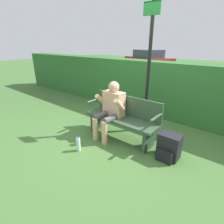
% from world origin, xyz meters
% --- Properties ---
extents(ground_plane, '(40.00, 40.00, 0.00)m').
position_xyz_m(ground_plane, '(0.00, 0.00, 0.00)').
color(ground_plane, '#426B33').
extents(hedge_back, '(12.00, 0.55, 1.40)m').
position_xyz_m(hedge_back, '(0.00, 1.70, 0.70)').
color(hedge_back, '#2D662D').
rests_on(hedge_back, ground).
extents(park_bench, '(1.53, 0.45, 0.85)m').
position_xyz_m(park_bench, '(0.00, 0.06, 0.44)').
color(park_bench, '#334C33').
rests_on(park_bench, ground).
extents(person_seated, '(0.57, 0.60, 1.14)m').
position_xyz_m(person_seated, '(-0.22, -0.05, 0.64)').
color(person_seated, '#DBA884').
rests_on(person_seated, ground).
extents(backpack, '(0.36, 0.34, 0.44)m').
position_xyz_m(backpack, '(1.03, -0.03, 0.21)').
color(backpack, black).
rests_on(backpack, ground).
extents(water_bottle, '(0.07, 0.07, 0.28)m').
position_xyz_m(water_bottle, '(-0.31, -0.87, 0.13)').
color(water_bottle, silver).
rests_on(water_bottle, ground).
extents(signpost, '(0.33, 0.09, 2.57)m').
position_xyz_m(signpost, '(0.19, 0.64, 1.43)').
color(signpost, black).
rests_on(signpost, ground).
extents(parked_car, '(4.22, 3.13, 1.35)m').
position_xyz_m(parked_car, '(-4.86, 10.01, 0.64)').
color(parked_car, maroon).
rests_on(parked_car, ground).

